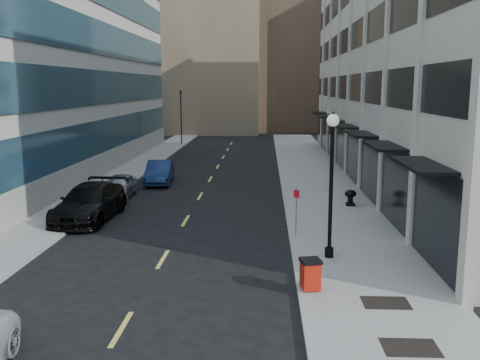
# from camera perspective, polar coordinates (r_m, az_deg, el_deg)

# --- Properties ---
(sidewalk_right) EXTENTS (5.00, 80.00, 0.15)m
(sidewalk_right) POSITION_cam_1_polar(r_m,az_deg,el_deg) (32.48, 8.98, -1.71)
(sidewalk_right) COLOR gray
(sidewalk_right) RESTS_ON ground
(sidewalk_left) EXTENTS (3.00, 80.00, 0.15)m
(sidewalk_left) POSITION_cam_1_polar(r_m,az_deg,el_deg) (33.93, -15.24, -1.44)
(sidewalk_left) COLOR gray
(sidewalk_left) RESTS_ON ground
(building_right) EXTENTS (15.30, 46.50, 18.25)m
(building_right) POSITION_cam_1_polar(r_m,az_deg,el_deg) (40.81, 21.86, 12.67)
(building_right) COLOR beige
(building_right) RESTS_ON ground
(skyline_tan_near) EXTENTS (14.00, 18.00, 28.00)m
(skyline_tan_near) POSITION_cam_1_polar(r_m,az_deg,el_deg) (80.35, -3.07, 15.29)
(skyline_tan_near) COLOR #8B775B
(skyline_tan_near) RESTS_ON ground
(skyline_brown) EXTENTS (12.00, 16.00, 34.00)m
(skyline_brown) POSITION_cam_1_polar(r_m,az_deg,el_deg) (84.36, 5.71, 17.05)
(skyline_brown) COLOR brown
(skyline_brown) RESTS_ON ground
(skyline_tan_far) EXTENTS (12.00, 14.00, 22.00)m
(skyline_tan_far) POSITION_cam_1_polar(r_m,az_deg,el_deg) (91.50, -8.80, 12.66)
(skyline_tan_far) COLOR #8B775B
(skyline_tan_far) RESTS_ON ground
(skyline_stone) EXTENTS (10.00, 14.00, 20.00)m
(skyline_stone) POSITION_cam_1_polar(r_m,az_deg,el_deg) (78.95, 13.29, 12.23)
(skyline_stone) COLOR beige
(skyline_stone) RESTS_ON ground
(grate_mid) EXTENTS (1.40, 1.00, 0.01)m
(grate_mid) POSITION_cam_1_polar(r_m,az_deg,el_deg) (14.64, 17.72, -16.65)
(grate_mid) COLOR black
(grate_mid) RESTS_ON sidewalk_right
(grate_far) EXTENTS (1.40, 1.00, 0.01)m
(grate_far) POSITION_cam_1_polar(r_m,az_deg,el_deg) (17.11, 15.28, -12.52)
(grate_far) COLOR black
(grate_far) RESTS_ON sidewalk_right
(road_centerline) EXTENTS (0.15, 68.20, 0.01)m
(road_centerline) POSITION_cam_1_polar(r_m,az_deg,el_deg) (29.63, -4.97, -2.89)
(road_centerline) COLOR #D8CC4C
(road_centerline) RESTS_ON ground
(traffic_signal) EXTENTS (0.66, 0.66, 6.98)m
(traffic_signal) POSITION_cam_1_polar(r_m,az_deg,el_deg) (60.36, -6.35, 9.12)
(traffic_signal) COLOR black
(traffic_signal) RESTS_ON ground
(car_black_pickup) EXTENTS (2.68, 6.14, 1.76)m
(car_black_pickup) POSITION_cam_1_polar(r_m,az_deg,el_deg) (27.66, -15.75, -2.32)
(car_black_pickup) COLOR black
(car_black_pickup) RESTS_ON ground
(car_silver_sedan) EXTENTS (1.68, 4.09, 1.39)m
(car_silver_sedan) POSITION_cam_1_polar(r_m,az_deg,el_deg) (32.77, -12.77, -0.63)
(car_silver_sedan) COLOR #999CA1
(car_silver_sedan) RESTS_ON ground
(car_blue_sedan) EXTENTS (2.03, 4.80, 1.54)m
(car_blue_sedan) POSITION_cam_1_polar(r_m,az_deg,el_deg) (36.94, -8.58, 0.82)
(car_blue_sedan) COLOR navy
(car_blue_sedan) RESTS_ON ground
(trash_bin) EXTENTS (0.75, 0.77, 1.02)m
(trash_bin) POSITION_cam_1_polar(r_m,az_deg,el_deg) (17.47, 7.51, -9.84)
(trash_bin) COLOR #B51C0C
(trash_bin) RESTS_ON sidewalk_right
(lamppost) EXTENTS (0.46, 0.46, 5.57)m
(lamppost) POSITION_cam_1_polar(r_m,az_deg,el_deg) (20.17, 9.73, 0.78)
(lamppost) COLOR black
(lamppost) RESTS_ON sidewalk_right
(sign_post) EXTENTS (0.24, 0.12, 2.16)m
(sign_post) POSITION_cam_1_polar(r_m,az_deg,el_deg) (23.35, 6.03, -2.52)
(sign_post) COLOR slate
(sign_post) RESTS_ON sidewalk_right
(urn_planter) EXTENTS (0.63, 0.63, 0.88)m
(urn_planter) POSITION_cam_1_polar(r_m,az_deg,el_deg) (29.77, 11.70, -1.67)
(urn_planter) COLOR black
(urn_planter) RESTS_ON sidewalk_right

